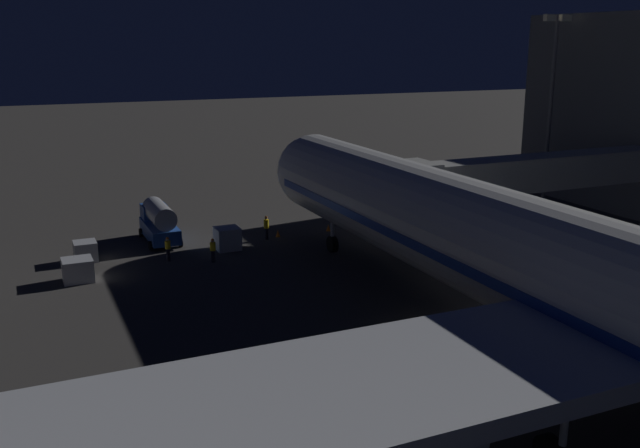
% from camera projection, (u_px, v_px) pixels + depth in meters
% --- Properties ---
extents(ground_plane, '(320.00, 320.00, 0.00)m').
position_uv_depth(ground_plane, '(475.00, 341.00, 36.16)').
color(ground_plane, '#383533').
extents(jet_bridge, '(23.98, 3.40, 6.96)m').
position_uv_depth(jet_bridge, '(511.00, 175.00, 51.77)').
color(jet_bridge, '#9E9E99').
rests_on(jet_bridge, ground_plane).
extents(apron_floodlight_mast, '(2.90, 0.50, 17.38)m').
position_uv_depth(apron_floodlight_mast, '(551.00, 96.00, 64.97)').
color(apron_floodlight_mast, '#59595E').
rests_on(apron_floodlight_mast, ground_plane).
extents(fuel_tanker, '(2.46, 5.72, 3.15)m').
position_uv_depth(fuel_tanker, '(159.00, 221.00, 53.85)').
color(fuel_tanker, '#234C9E').
rests_on(fuel_tanker, ground_plane).
extents(baggage_container_near_belt, '(1.74, 1.69, 1.66)m').
position_uv_depth(baggage_container_near_belt, '(227.00, 238.00, 52.00)').
color(baggage_container_near_belt, '#B7BABF').
rests_on(baggage_container_near_belt, ground_plane).
extents(baggage_container_mid_row, '(1.89, 1.82, 1.47)m').
position_uv_depth(baggage_container_mid_row, '(78.00, 270.00, 45.09)').
color(baggage_container_mid_row, '#B7BABF').
rests_on(baggage_container_mid_row, ground_plane).
extents(baggage_container_far_row, '(1.54, 1.65, 1.41)m').
position_uv_depth(baggage_container_far_row, '(85.00, 251.00, 49.24)').
color(baggage_container_far_row, '#B7BABF').
rests_on(baggage_container_far_row, ground_plane).
extents(ground_crew_near_nose_gear, '(0.40, 0.40, 1.76)m').
position_uv_depth(ground_crew_near_nose_gear, '(168.00, 248.00, 49.11)').
color(ground_crew_near_nose_gear, black).
rests_on(ground_crew_near_nose_gear, ground_plane).
extents(ground_crew_by_belt_loader, '(0.40, 0.40, 1.72)m').
position_uv_depth(ground_crew_by_belt_loader, '(213.00, 249.00, 48.90)').
color(ground_crew_by_belt_loader, black).
rests_on(ground_crew_by_belt_loader, ground_plane).
extents(ground_crew_marshaller_fwd, '(0.40, 0.40, 1.89)m').
position_uv_depth(ground_crew_marshaller_fwd, '(266.00, 226.00, 54.54)').
color(ground_crew_marshaller_fwd, black).
rests_on(ground_crew_marshaller_fwd, ground_plane).
extents(traffic_cone_nose_port, '(0.36, 0.36, 0.55)m').
position_uv_depth(traffic_cone_nose_port, '(328.00, 228.00, 57.20)').
color(traffic_cone_nose_port, orange).
rests_on(traffic_cone_nose_port, ground_plane).
extents(traffic_cone_nose_starboard, '(0.36, 0.36, 0.55)m').
position_uv_depth(traffic_cone_nose_starboard, '(278.00, 233.00, 55.47)').
color(traffic_cone_nose_starboard, orange).
rests_on(traffic_cone_nose_starboard, ground_plane).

